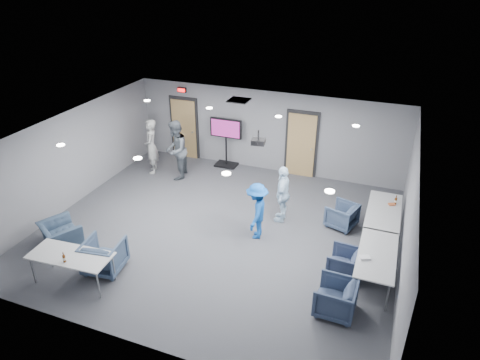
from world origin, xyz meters
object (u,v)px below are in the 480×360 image
(table_right_a, at_px, (384,212))
(person_c, at_px, (283,194))
(projector, at_px, (258,142))
(chair_front_b, at_px, (61,234))
(chair_right_b, at_px, (344,263))
(chair_front_a, at_px, (104,255))
(table_front_left, at_px, (71,257))
(chair_right_a, at_px, (342,215))
(person_a, at_px, (151,147))
(chair_right_c, at_px, (335,298))
(bottle_right, at_px, (396,201))
(table_right_b, at_px, (377,255))
(tv_stand, at_px, (226,140))
(person_d, at_px, (257,211))
(bottle_front, at_px, (64,258))
(person_b, at_px, (176,150))

(table_right_a, bearing_deg, person_c, 94.51)
(projector, bearing_deg, chair_front_b, -156.15)
(chair_right_b, height_order, table_right_a, table_right_a)
(chair_front_a, distance_m, table_front_left, 0.76)
(table_right_a, bearing_deg, chair_right_a, 87.90)
(person_a, bearing_deg, chair_right_c, 31.88)
(bottle_right, bearing_deg, projector, -161.91)
(chair_front_a, height_order, projector, projector)
(table_right_b, relative_size, tv_stand, 1.14)
(table_front_left, bearing_deg, chair_front_b, 136.93)
(table_right_a, xyz_separation_m, table_right_b, (0.00, -1.90, -0.00))
(person_d, xyz_separation_m, bottle_front, (-3.12, -3.32, 0.07))
(person_a, bearing_deg, table_right_b, 42.12)
(person_b, bearing_deg, chair_front_a, -5.41)
(chair_right_c, relative_size, chair_front_b, 0.84)
(chair_front_b, relative_size, tv_stand, 0.56)
(chair_right_a, xyz_separation_m, bottle_front, (-5.08, -4.57, 0.49))
(person_b, xyz_separation_m, chair_right_b, (5.84, -3.01, -0.64))
(table_right_a, distance_m, table_front_left, 7.51)
(chair_right_a, xyz_separation_m, table_front_left, (-5.14, -4.34, 0.35))
(person_b, distance_m, tv_stand, 1.81)
(chair_right_c, distance_m, table_front_left, 5.63)
(chair_right_a, height_order, chair_front_a, chair_front_a)
(chair_right_a, relative_size, projector, 2.02)
(table_right_a, distance_m, table_right_b, 1.90)
(person_d, distance_m, chair_front_a, 3.77)
(chair_front_a, xyz_separation_m, tv_stand, (0.46, 6.15, 0.57))
(chair_right_c, xyz_separation_m, projector, (-2.51, 2.50, 2.04))
(chair_front_a, relative_size, table_front_left, 0.46)
(chair_right_b, xyz_separation_m, tv_stand, (-4.68, 4.41, 0.63))
(person_b, relative_size, projector, 5.35)
(table_front_left, bearing_deg, chair_right_b, 18.93)
(person_b, height_order, table_right_b, person_b)
(table_right_a, xyz_separation_m, table_front_left, (-6.16, -4.30, -0.00))
(chair_front_a, distance_m, projector, 4.48)
(chair_right_b, bearing_deg, tv_stand, -129.63)
(chair_front_b, xyz_separation_m, bottle_right, (7.64, 3.73, 0.51))
(chair_front_a, height_order, table_right_b, chair_front_a)
(person_a, bearing_deg, table_front_left, -12.43)
(person_d, relative_size, bottle_right, 5.93)
(chair_front_b, bearing_deg, chair_right_b, -140.17)
(table_right_a, distance_m, bottle_right, 0.51)
(table_right_b, height_order, bottle_front, bottle_front)
(chair_front_a, bearing_deg, table_right_b, -170.77)
(chair_right_c, distance_m, table_right_a, 3.26)
(person_a, height_order, chair_front_b, person_a)
(chair_front_b, distance_m, table_right_a, 8.11)
(person_d, xyz_separation_m, projector, (-0.18, 0.53, 1.65))
(chair_front_a, bearing_deg, chair_right_c, 177.75)
(chair_right_a, bearing_deg, chair_right_c, 24.48)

